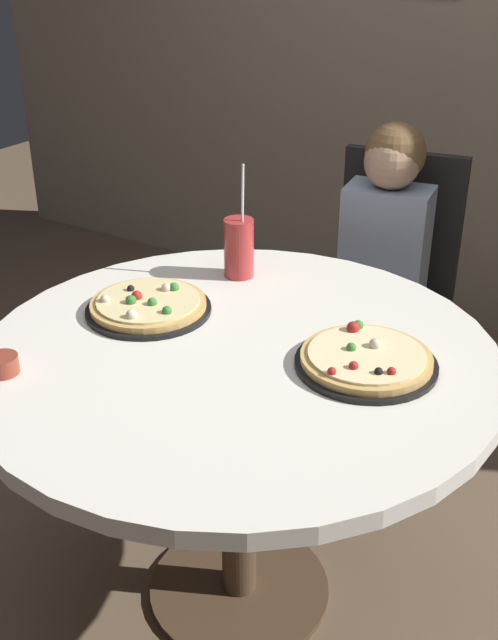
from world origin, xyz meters
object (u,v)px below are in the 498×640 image
object	(u,v)px
pizza_veggie	(148,306)
pizza_cheese	(366,360)
dining_table	(238,387)
soda_cup	(239,248)
diner_child	(374,317)
sauce_bowl	(2,365)
chair_wooden	(390,282)

from	to	relation	value
pizza_veggie	pizza_cheese	distance (m)	0.56
dining_table	soda_cup	distance (m)	0.44
diner_child	pizza_veggie	bearing A→B (deg)	-111.42
diner_child	sauce_bowl	world-z (taller)	diner_child
dining_table	chair_wooden	world-z (taller)	chair_wooden
dining_table	chair_wooden	distance (m)	0.98
diner_child	pizza_cheese	xyz separation A→B (m)	(0.27, -0.71, 0.28)
dining_table	pizza_veggie	world-z (taller)	pizza_veggie
pizza_cheese	soda_cup	size ratio (longest dim) A/B	1.00
pizza_cheese	sauce_bowl	bearing A→B (deg)	-146.51
dining_table	diner_child	distance (m)	0.81
diner_child	pizza_veggie	size ratio (longest dim) A/B	3.50
diner_child	pizza_veggie	world-z (taller)	diner_child
diner_child	sauce_bowl	bearing A→B (deg)	-108.41
chair_wooden	pizza_veggie	bearing A→B (deg)	-106.23
chair_wooden	pizza_cheese	bearing A→B (deg)	-72.01
dining_table	soda_cup	world-z (taller)	soda_cup
chair_wooden	pizza_veggie	world-z (taller)	chair_wooden
pizza_cheese	soda_cup	xyz separation A→B (m)	(-0.49, 0.26, 0.06)
pizza_cheese	soda_cup	world-z (taller)	soda_cup
pizza_cheese	sauce_bowl	distance (m)	0.78
pizza_cheese	diner_child	bearing A→B (deg)	110.52
pizza_cheese	sauce_bowl	world-z (taller)	pizza_cheese
chair_wooden	soda_cup	size ratio (longest dim) A/B	3.09
dining_table	sauce_bowl	bearing A→B (deg)	-136.64
chair_wooden	soda_cup	world-z (taller)	soda_cup
soda_cup	sauce_bowl	distance (m)	0.71
chair_wooden	sauce_bowl	size ratio (longest dim) A/B	13.57
dining_table	pizza_veggie	xyz separation A→B (m)	(-0.28, 0.04, 0.12)
chair_wooden	sauce_bowl	world-z (taller)	chair_wooden
dining_table	chair_wooden	bearing A→B (deg)	90.75
chair_wooden	sauce_bowl	distance (m)	1.39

